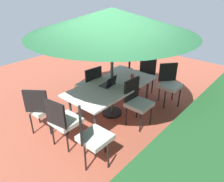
# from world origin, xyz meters

# --- Properties ---
(ground_plane) EXTENTS (10.00, 10.00, 0.02)m
(ground_plane) POSITION_xyz_m (0.00, 0.00, -0.01)
(ground_plane) COLOR #9E4C38
(hedge_row) EXTENTS (6.30, 0.89, 1.05)m
(hedge_row) POSITION_xyz_m (0.00, 2.23, 0.53)
(hedge_row) COLOR #1E4C23
(hedge_row) RESTS_ON ground_plane
(dining_table) EXTENTS (2.07, 1.00, 0.73)m
(dining_table) POSITION_xyz_m (0.00, 0.00, 0.68)
(dining_table) COLOR white
(dining_table) RESTS_ON ground_plane
(patio_umbrella) EXTENTS (3.25, 3.25, 2.28)m
(patio_umbrella) POSITION_xyz_m (0.00, 0.00, 2.04)
(patio_umbrella) COLOR #4C4C4C
(patio_umbrella) RESTS_ON ground_plane
(chair_northeast) EXTENTS (0.59, 0.58, 0.98)m
(chair_northeast) POSITION_xyz_m (1.32, 0.70, 0.55)
(chair_northeast) COLOR silver
(chair_northeast) RESTS_ON ground_plane
(chair_southwest) EXTENTS (0.58, 0.58, 0.98)m
(chair_southwest) POSITION_xyz_m (-1.31, -0.69, 0.55)
(chair_southwest) COLOR silver
(chair_southwest) RESTS_ON ground_plane
(chair_southeast) EXTENTS (0.58, 0.58, 0.98)m
(chair_southeast) POSITION_xyz_m (1.36, -0.65, 0.55)
(chair_southeast) COLOR silver
(chair_southeast) RESTS_ON ground_plane
(chair_east) EXTENTS (0.49, 0.48, 0.98)m
(chair_east) POSITION_xyz_m (1.35, 0.03, 0.55)
(chair_east) COLOR silver
(chair_east) RESTS_ON ground_plane
(chair_south) EXTENTS (0.48, 0.49, 0.98)m
(chair_south) POSITION_xyz_m (0.01, -0.67, 0.55)
(chair_south) COLOR silver
(chair_south) RESTS_ON ground_plane
(chair_west) EXTENTS (0.49, 0.48, 0.98)m
(chair_west) POSITION_xyz_m (-1.32, -0.01, 0.55)
(chair_west) COLOR silver
(chair_west) RESTS_ON ground_plane
(chair_northwest) EXTENTS (0.58, 0.59, 0.98)m
(chair_northwest) POSITION_xyz_m (-1.28, 0.71, 0.55)
(chair_northwest) COLOR silver
(chair_northwest) RESTS_ON ground_plane
(chair_north) EXTENTS (0.46, 0.47, 0.98)m
(chair_north) POSITION_xyz_m (-0.05, 0.62, 0.55)
(chair_north) COLOR silver
(chair_north) RESTS_ON ground_plane
(laptop) EXTENTS (0.34, 0.27, 0.21)m
(laptop) POSITION_xyz_m (0.07, -0.03, 0.77)
(laptop) COLOR #2D2D33
(laptop) RESTS_ON dining_table
(cup) EXTENTS (0.07, 0.07, 0.12)m
(cup) POSITION_xyz_m (-0.53, 0.15, 0.79)
(cup) COLOR #CC4C33
(cup) RESTS_ON dining_table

